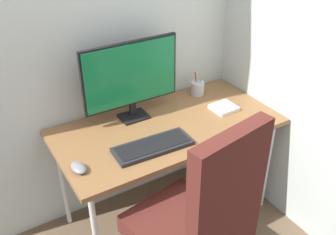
% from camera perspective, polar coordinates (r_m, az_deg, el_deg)
% --- Properties ---
extents(ground_plane, '(8.00, 8.00, 0.00)m').
position_cam_1_polar(ground_plane, '(2.75, -0.04, -13.90)').
color(ground_plane, brown).
extents(wall_side_right, '(0.04, 1.79, 2.80)m').
position_cam_1_polar(wall_side_right, '(2.33, 17.57, 16.32)').
color(wall_side_right, '#B7C1BC').
rests_on(wall_side_right, ground_plane).
extents(desk, '(1.34, 0.67, 0.72)m').
position_cam_1_polar(desk, '(2.32, -0.05, -2.14)').
color(desk, brown).
rests_on(desk, ground_plane).
extents(office_chair, '(0.59, 0.60, 1.18)m').
position_cam_1_polar(office_chair, '(1.85, 4.51, -15.36)').
color(office_chair, black).
rests_on(office_chair, ground_plane).
extents(monitor, '(0.60, 0.14, 0.48)m').
position_cam_1_polar(monitor, '(2.26, -5.50, 6.12)').
color(monitor, black).
rests_on(monitor, desk).
extents(keyboard, '(0.44, 0.19, 0.03)m').
position_cam_1_polar(keyboard, '(2.09, -2.27, -4.27)').
color(keyboard, black).
rests_on(keyboard, desk).
extents(mouse, '(0.08, 0.12, 0.04)m').
position_cam_1_polar(mouse, '(1.99, -13.13, -7.26)').
color(mouse, slate).
rests_on(mouse, desk).
extents(pen_holder, '(0.09, 0.09, 0.18)m').
position_cam_1_polar(pen_holder, '(2.62, 4.42, 4.38)').
color(pen_holder, '#B2B5BA').
rests_on(pen_holder, desk).
extents(notebook, '(0.15, 0.14, 0.02)m').
position_cam_1_polar(notebook, '(2.47, 8.26, 1.44)').
color(notebook, silver).
rests_on(notebook, desk).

